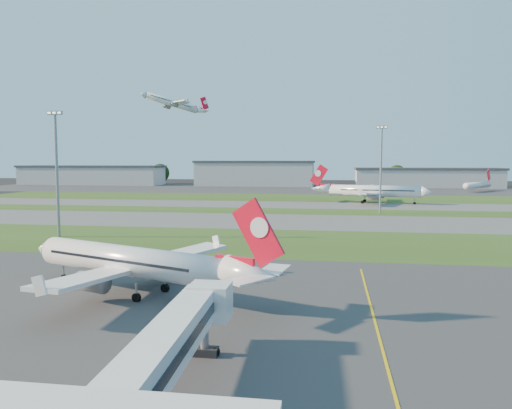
% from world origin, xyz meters
% --- Properties ---
extents(ground, '(700.00, 700.00, 0.00)m').
position_xyz_m(ground, '(0.00, 0.00, 0.00)').
color(ground, black).
rests_on(ground, ground).
extents(apron_near, '(300.00, 70.00, 0.01)m').
position_xyz_m(apron_near, '(0.00, 0.00, 0.01)').
color(apron_near, '#333335').
rests_on(apron_near, ground).
extents(grass_strip_a, '(300.00, 34.00, 0.01)m').
position_xyz_m(grass_strip_a, '(0.00, 52.00, 0.01)').
color(grass_strip_a, '#314617').
rests_on(grass_strip_a, ground).
extents(taxiway_a, '(300.00, 32.00, 0.01)m').
position_xyz_m(taxiway_a, '(0.00, 85.00, 0.01)').
color(taxiway_a, '#515154').
rests_on(taxiway_a, ground).
extents(grass_strip_b, '(300.00, 18.00, 0.01)m').
position_xyz_m(grass_strip_b, '(0.00, 110.00, 0.01)').
color(grass_strip_b, '#314617').
rests_on(grass_strip_b, ground).
extents(taxiway_b, '(300.00, 26.00, 0.01)m').
position_xyz_m(taxiway_b, '(0.00, 132.00, 0.01)').
color(taxiway_b, '#515154').
rests_on(taxiway_b, ground).
extents(grass_strip_c, '(300.00, 40.00, 0.01)m').
position_xyz_m(grass_strip_c, '(0.00, 165.00, 0.01)').
color(grass_strip_c, '#314617').
rests_on(grass_strip_c, ground).
extents(apron_far, '(400.00, 80.00, 0.01)m').
position_xyz_m(apron_far, '(0.00, 225.00, 0.01)').
color(apron_far, '#333335').
rests_on(apron_far, ground).
extents(yellow_line, '(0.25, 60.00, 0.02)m').
position_xyz_m(yellow_line, '(5.00, 0.00, 0.00)').
color(yellow_line, gold).
rests_on(yellow_line, ground).
extents(jet_bridge, '(4.20, 26.90, 6.20)m').
position_xyz_m(jet_bridge, '(-9.81, -15.24, 4.01)').
color(jet_bridge, silver).
rests_on(jet_bridge, ground).
extents(airliner_parked, '(32.90, 27.92, 10.84)m').
position_xyz_m(airliner_parked, '(-22.77, 12.71, 3.81)').
color(airliner_parked, white).
rests_on(airliner_parked, ground).
extents(airliner_taxiing, '(40.12, 33.71, 12.64)m').
position_xyz_m(airliner_taxiing, '(15.84, 142.95, 4.44)').
color(airliner_taxiing, white).
rests_on(airliner_taxiing, ground).
extents(airliner_departing, '(27.89, 24.43, 10.74)m').
position_xyz_m(airliner_departing, '(-79.74, 204.63, 44.53)').
color(airliner_departing, white).
extents(mini_jet_near, '(19.02, 23.57, 9.48)m').
position_xyz_m(mini_jet_near, '(72.75, 218.40, 3.28)').
color(mini_jet_near, white).
rests_on(mini_jet_near, ground).
extents(light_mast_west, '(3.20, 0.70, 25.80)m').
position_xyz_m(light_mast_west, '(-55.00, 52.00, 14.81)').
color(light_mast_west, gray).
rests_on(light_mast_west, ground).
extents(light_mast_centre, '(3.20, 0.70, 25.80)m').
position_xyz_m(light_mast_centre, '(15.00, 108.00, 14.81)').
color(light_mast_centre, gray).
rests_on(light_mast_centre, ground).
extents(hangar_far_west, '(91.80, 23.00, 12.20)m').
position_xyz_m(hangar_far_west, '(-150.00, 255.00, 6.14)').
color(hangar_far_west, '#ABAFB4').
rests_on(hangar_far_west, ground).
extents(hangar_west, '(71.40, 23.00, 15.20)m').
position_xyz_m(hangar_west, '(-45.00, 255.00, 7.64)').
color(hangar_west, '#ABAFB4').
rests_on(hangar_west, ground).
extents(hangar_east, '(81.60, 23.00, 11.20)m').
position_xyz_m(hangar_east, '(55.00, 255.00, 5.64)').
color(hangar_east, '#ABAFB4').
rests_on(hangar_east, ground).
extents(tree_far_west, '(11.00, 11.00, 12.00)m').
position_xyz_m(tree_far_west, '(-190.00, 268.00, 6.49)').
color(tree_far_west, black).
rests_on(tree_far_west, ground).
extents(tree_west, '(12.10, 12.10, 13.20)m').
position_xyz_m(tree_west, '(-110.00, 270.00, 7.14)').
color(tree_west, black).
rests_on(tree_west, ground).
extents(tree_mid_west, '(9.90, 9.90, 10.80)m').
position_xyz_m(tree_mid_west, '(-20.00, 266.00, 5.84)').
color(tree_mid_west, black).
rests_on(tree_mid_west, ground).
extents(tree_mid_east, '(11.55, 11.55, 12.60)m').
position_xyz_m(tree_mid_east, '(40.00, 269.00, 6.81)').
color(tree_mid_east, black).
rests_on(tree_mid_east, ground).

